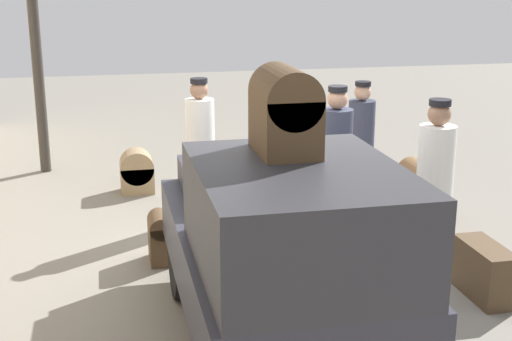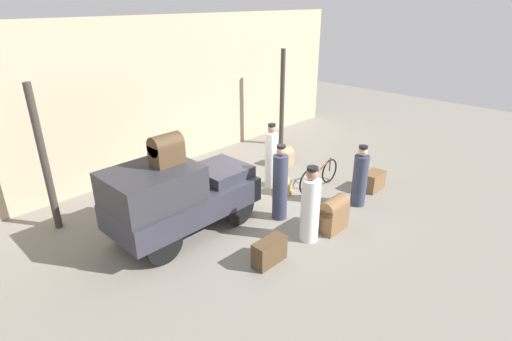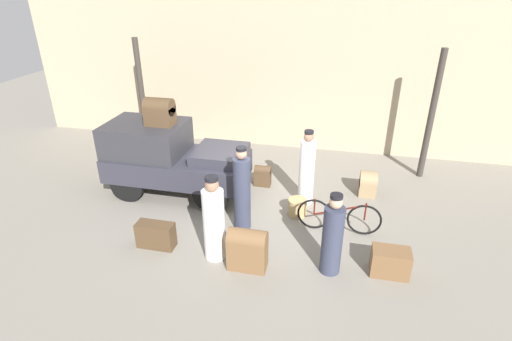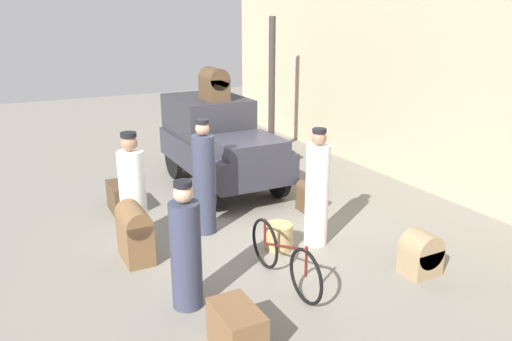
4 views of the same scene
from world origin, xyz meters
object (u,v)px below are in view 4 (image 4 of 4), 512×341
Objects in this scene: trunk_large_brown at (120,198)px; trunk_wicker_pale at (307,196)px; wicker_basket at (279,236)px; trunk_barrel_dark at (135,232)px; truck at (218,139)px; porter_lifting_near_truck at (133,192)px; porter_standing_middle at (186,251)px; conductor_in_dark_uniform at (204,182)px; suitcase_tan_flat at (421,254)px; trunk_on_truck_roof at (214,84)px; suitcase_small_leather at (237,330)px; bicycle at (284,258)px; porter_carrying_trunk at (317,192)px.

trunk_wicker_pale is at bearing 62.76° from trunk_large_brown.
trunk_wicker_pale is (-1.06, 1.21, 0.10)m from wicker_basket.
trunk_barrel_dark is (-0.67, -2.01, 0.24)m from wicker_basket.
porter_lifting_near_truck is (1.85, -2.25, -0.17)m from truck.
trunk_barrel_dark is 3.25m from trunk_wicker_pale.
porter_lifting_near_truck reaches higher than porter_standing_middle.
conductor_in_dark_uniform is 3.04× the size of suitcase_tan_flat.
conductor_in_dark_uniform is 2.88× the size of trunk_on_truck_roof.
trunk_barrel_dark reaches higher than suitcase_small_leather.
wicker_basket is 0.62× the size of suitcase_small_leather.
trunk_large_brown is at bearing -159.43° from bicycle.
trunk_barrel_dark is 3.97m from trunk_on_truck_roof.
trunk_on_truck_roof reaches higher than porter_standing_middle.
porter_lifting_near_truck reaches higher than trunk_barrel_dark.
porter_carrying_trunk is at bearing 106.91° from porter_standing_middle.
conductor_in_dark_uniform is at bearing 152.09° from porter_standing_middle.
suitcase_small_leather reaches higher than wicker_basket.
wicker_basket is 0.24× the size of porter_lifting_near_truck.
suitcase_tan_flat is 0.95× the size of trunk_on_truck_roof.
porter_carrying_trunk is 1.14× the size of porter_standing_middle.
porter_standing_middle reaches higher than trunk_wicker_pale.
trunk_barrel_dark is 4.02m from suitcase_tan_flat.
porter_carrying_trunk reaches higher than trunk_large_brown.
porter_carrying_trunk is at bearing 128.89° from suitcase_small_leather.
porter_standing_middle is at bearing -57.70° from trunk_wicker_pale.
trunk_large_brown is (-2.60, -1.79, 0.07)m from wicker_basket.
suitcase_tan_flat is (4.17, 3.11, 0.03)m from trunk_large_brown.
suitcase_tan_flat is (4.77, 0.90, -0.67)m from truck.
wicker_basket is 0.77× the size of trunk_wicker_pale.
suitcase_tan_flat is at bearing 36.70° from trunk_large_brown.
trunk_wicker_pale is at bearing 84.49° from porter_lifting_near_truck.
trunk_wicker_pale is at bearing 19.09° from trunk_on_truck_roof.
porter_carrying_trunk is at bearing -153.56° from suitcase_tan_flat.
suitcase_tan_flat is at bearing 2.40° from trunk_wicker_pale.
trunk_large_brown is at bearing -145.52° from wicker_basket.
trunk_wicker_pale is (1.54, 3.00, 0.03)m from trunk_large_brown.
porter_carrying_trunk reaches higher than porter_standing_middle.
trunk_on_truck_roof reaches higher than porter_carrying_trunk.
conductor_in_dark_uniform is at bearing 108.57° from trunk_barrel_dark.
bicycle reaches higher than trunk_wicker_pale.
trunk_wicker_pale is at bearing 136.21° from suitcase_small_leather.
porter_carrying_trunk is 1.43m from trunk_wicker_pale.
wicker_basket is at bearing -7.50° from truck.
porter_carrying_trunk is at bearing 127.58° from bicycle.
porter_carrying_trunk is at bearing 79.72° from wicker_basket.
suitcase_tan_flat reaches higher than wicker_basket.
bicycle is at bearing -12.10° from truck.
suitcase_small_leather is (5.09, -2.04, -0.71)m from truck.
trunk_large_brown is 1.22× the size of suitcase_tan_flat.
porter_lifting_near_truck reaches higher than suitcase_tan_flat.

